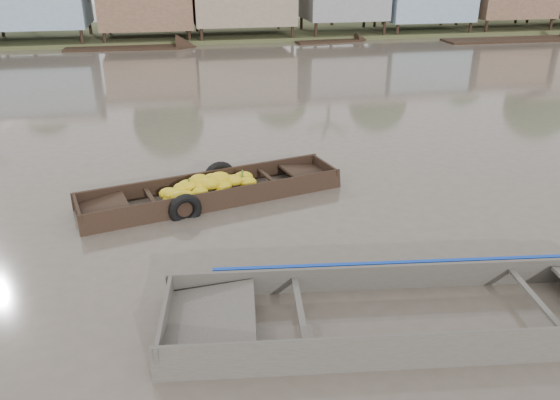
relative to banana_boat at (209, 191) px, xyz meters
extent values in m
plane|color=#504A3E|center=(1.99, -3.10, -0.20)|extent=(120.00, 120.00, 0.00)
cube|color=#384723|center=(1.99, 29.90, -0.20)|extent=(120.00, 12.00, 0.50)
cube|color=brown|center=(-1.81, 26.40, 2.00)|extent=(5.80, 4.60, 2.70)
cube|color=black|center=(0.08, 0.03, -0.28)|extent=(6.19, 2.56, 0.08)
cube|color=black|center=(-0.07, 0.67, -0.03)|extent=(6.08, 1.62, 0.58)
cube|color=black|center=(0.24, -0.62, -0.03)|extent=(6.08, 1.62, 0.58)
cube|color=black|center=(3.04, 0.74, -0.03)|extent=(0.38, 1.33, 0.54)
cube|color=black|center=(2.53, 0.62, 0.04)|extent=(1.30, 1.38, 0.21)
cube|color=black|center=(-2.87, -0.69, -0.03)|extent=(0.38, 1.33, 0.54)
cube|color=black|center=(-2.36, -0.57, 0.04)|extent=(1.30, 1.38, 0.21)
cube|color=black|center=(-1.33, -0.32, 0.09)|extent=(0.40, 1.28, 0.05)
cube|color=black|center=(1.50, 0.37, 0.09)|extent=(0.40, 1.28, 0.05)
ellipsoid|color=gold|center=(-0.13, -0.11, 0.20)|extent=(0.53, 0.42, 0.29)
ellipsoid|color=gold|center=(-0.14, 0.19, 0.16)|extent=(0.50, 0.40, 0.27)
ellipsoid|color=gold|center=(-0.94, -0.08, 0.06)|extent=(0.52, 0.41, 0.28)
ellipsoid|color=gold|center=(0.27, 0.46, 0.08)|extent=(0.49, 0.39, 0.26)
ellipsoid|color=gold|center=(-0.89, -0.27, -0.01)|extent=(0.44, 0.35, 0.24)
ellipsoid|color=gold|center=(-0.14, 0.25, 0.12)|extent=(0.46, 0.37, 0.25)
ellipsoid|color=gold|center=(0.62, -0.03, 0.23)|extent=(0.44, 0.35, 0.24)
ellipsoid|color=gold|center=(-0.19, 0.10, 0.18)|extent=(0.50, 0.40, 0.27)
ellipsoid|color=gold|center=(1.20, -0.10, 0.01)|extent=(0.47, 0.38, 0.26)
ellipsoid|color=gold|center=(0.09, 0.13, 0.28)|extent=(0.43, 0.35, 0.23)
ellipsoid|color=gold|center=(0.32, -0.12, 0.15)|extent=(0.49, 0.39, 0.27)
ellipsoid|color=gold|center=(-0.55, -0.46, 0.01)|extent=(0.55, 0.44, 0.30)
ellipsoid|color=gold|center=(0.89, 0.46, 0.10)|extent=(0.55, 0.44, 0.30)
ellipsoid|color=gold|center=(0.30, 0.50, 0.07)|extent=(0.47, 0.38, 0.25)
ellipsoid|color=gold|center=(0.93, 0.07, 0.12)|extent=(0.52, 0.42, 0.28)
ellipsoid|color=gold|center=(-0.80, -0.23, 0.08)|extent=(0.57, 0.45, 0.31)
ellipsoid|color=gold|center=(0.27, -0.31, 0.04)|extent=(0.46, 0.37, 0.25)
ellipsoid|color=gold|center=(-0.60, -0.47, 0.03)|extent=(0.56, 0.44, 0.30)
ellipsoid|color=gold|center=(0.49, 0.06, 0.21)|extent=(0.52, 0.41, 0.28)
ellipsoid|color=gold|center=(0.02, -0.16, 0.26)|extent=(0.54, 0.43, 0.29)
ellipsoid|color=gold|center=(-0.62, -0.07, 0.17)|extent=(0.48, 0.39, 0.26)
ellipsoid|color=gold|center=(0.70, 0.49, 0.05)|extent=(0.49, 0.39, 0.27)
ellipsoid|color=gold|center=(0.19, -0.07, 0.20)|extent=(0.51, 0.40, 0.27)
ellipsoid|color=gold|center=(-0.56, -0.36, 0.08)|extent=(0.50, 0.40, 0.27)
ellipsoid|color=gold|center=(-0.22, -0.35, 0.15)|extent=(0.43, 0.35, 0.24)
ellipsoid|color=gold|center=(0.00, 0.15, 0.19)|extent=(0.54, 0.43, 0.29)
ellipsoid|color=gold|center=(-0.21, 0.01, 0.30)|extent=(0.54, 0.43, 0.29)
ellipsoid|color=gold|center=(-0.66, -0.37, 0.07)|extent=(0.56, 0.45, 0.31)
ellipsoid|color=gold|center=(-0.48, -0.05, 0.20)|extent=(0.57, 0.45, 0.31)
ellipsoid|color=gold|center=(-0.29, 0.27, 0.17)|extent=(0.45, 0.36, 0.24)
ellipsoid|color=gold|center=(0.26, 0.03, 0.30)|extent=(0.58, 0.46, 0.31)
ellipsoid|color=gold|center=(-0.77, -0.55, -0.04)|extent=(0.45, 0.36, 0.24)
cylinder|color=#3F6626|center=(-0.45, -0.10, 0.29)|extent=(0.04, 0.04, 0.20)
cylinder|color=#3F6626|center=(0.30, 0.08, 0.29)|extent=(0.04, 0.04, 0.20)
cylinder|color=#3F6626|center=(0.84, 0.21, 0.29)|extent=(0.04, 0.04, 0.20)
torus|color=black|center=(0.34, 0.86, -0.01)|extent=(0.86, 0.39, 0.84)
torus|color=black|center=(-0.60, -0.91, -0.01)|extent=(0.78, 0.37, 0.76)
cube|color=#413C37|center=(2.85, -5.46, -0.28)|extent=(8.04, 2.68, 0.08)
cube|color=#413C37|center=(2.97, -4.50, 0.01)|extent=(8.01, 1.19, 0.64)
cube|color=#413C37|center=(2.72, -6.42, 0.01)|extent=(8.01, 1.19, 0.64)
cube|color=#413C37|center=(-1.07, -4.96, 0.01)|extent=(0.31, 1.96, 0.61)
cube|color=#413C37|center=(-0.39, -5.05, 0.08)|extent=(1.57, 1.86, 0.25)
cube|color=#413C37|center=(0.97, -5.22, 0.13)|extent=(0.34, 1.89, 0.05)
cube|color=#413C37|center=(4.72, -5.70, 0.13)|extent=(0.34, 1.89, 0.05)
cube|color=#665E54|center=(2.85, -5.46, -0.22)|extent=(6.15, 2.29, 0.02)
cube|color=#0F339B|center=(2.98, -4.44, 0.25)|extent=(6.47, 0.92, 0.16)
cube|color=black|center=(-3.28, 23.25, -0.25)|extent=(6.98, 1.89, 0.35)
cube|color=black|center=(21.85, 21.67, -0.25)|extent=(9.29, 2.18, 0.35)
cube|color=black|center=(9.71, 23.41, -0.25)|extent=(4.41, 1.48, 0.35)
camera|label=1|loc=(-0.71, -11.94, 5.15)|focal=35.00mm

